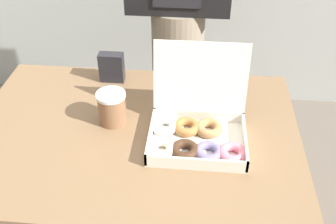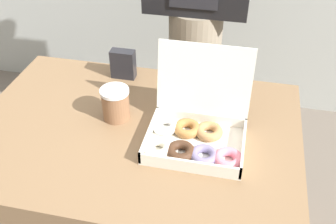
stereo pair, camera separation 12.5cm
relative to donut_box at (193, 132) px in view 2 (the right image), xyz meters
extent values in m
cube|color=brown|center=(-0.21, 0.02, -0.40)|extent=(1.13, 0.79, 0.72)
cube|color=white|center=(0.01, -0.02, -0.04)|extent=(0.31, 0.24, 0.01)
cube|color=white|center=(-0.14, -0.02, -0.01)|extent=(0.01, 0.24, 0.04)
cube|color=white|center=(0.16, -0.02, -0.01)|extent=(0.01, 0.24, 0.04)
cube|color=white|center=(0.01, -0.14, -0.01)|extent=(0.31, 0.01, 0.04)
cube|color=white|center=(0.01, 0.10, -0.01)|extent=(0.31, 0.01, 0.04)
cube|color=white|center=(0.01, 0.13, 0.13)|extent=(0.31, 0.05, 0.24)
torus|color=silver|center=(-0.10, -0.07, -0.02)|extent=(0.10, 0.10, 0.03)
torus|color=white|center=(-0.10, 0.04, -0.02)|extent=(0.10, 0.10, 0.03)
torus|color=#422819|center=(-0.03, -0.07, -0.02)|extent=(0.10, 0.10, 0.03)
torus|color=#A87038|center=(-0.03, 0.04, -0.02)|extent=(0.13, 0.13, 0.03)
torus|color=slate|center=(0.05, -0.07, -0.02)|extent=(0.10, 0.10, 0.03)
torus|color=#B27F4C|center=(0.05, 0.04, -0.02)|extent=(0.12, 0.12, 0.03)
torus|color=pink|center=(0.12, -0.07, -0.02)|extent=(0.13, 0.13, 0.03)
cylinder|color=#8C6042|center=(-0.29, 0.07, 0.01)|extent=(0.09, 0.09, 0.11)
cylinder|color=white|center=(-0.29, 0.07, 0.07)|extent=(0.10, 0.10, 0.01)
cube|color=#232328|center=(-0.34, 0.34, 0.02)|extent=(0.10, 0.05, 0.12)
cylinder|color=gray|center=(-0.10, 0.67, -0.31)|extent=(0.24, 0.24, 0.90)
camera|label=1|loc=(0.00, -0.98, 0.82)|focal=42.00mm
camera|label=2|loc=(0.13, -0.96, 0.82)|focal=42.00mm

